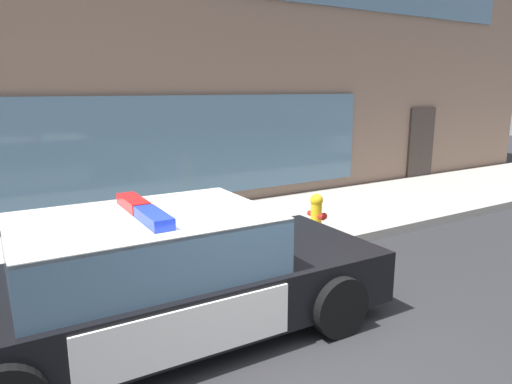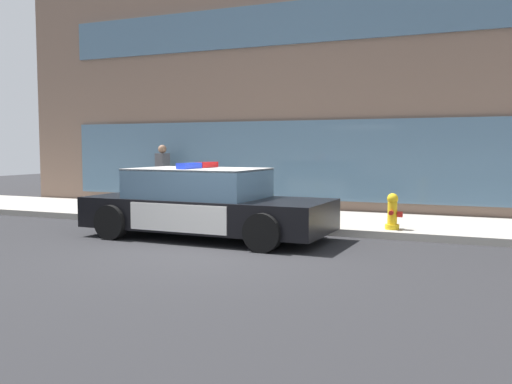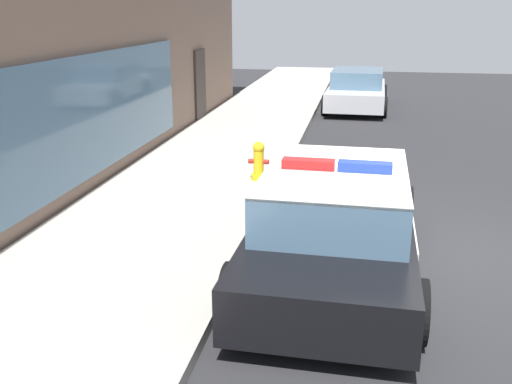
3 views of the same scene
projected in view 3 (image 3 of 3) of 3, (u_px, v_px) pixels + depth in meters
name	position (u px, v px, depth m)	size (l,w,h in m)	color
ground	(436.00, 249.00, 8.20)	(48.00, 48.00, 0.00)	#262628
sidewalk	(154.00, 225.00, 8.89)	(48.00, 3.21, 0.15)	#A39E93
police_cruiser	(335.00, 220.00, 7.35)	(4.92, 2.19, 1.49)	black
fire_hydrant	(259.00, 161.00, 10.87)	(0.34, 0.39, 0.73)	gold
car_down_street	(357.00, 90.00, 19.32)	(4.64, 2.10, 1.29)	#B7B7BC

